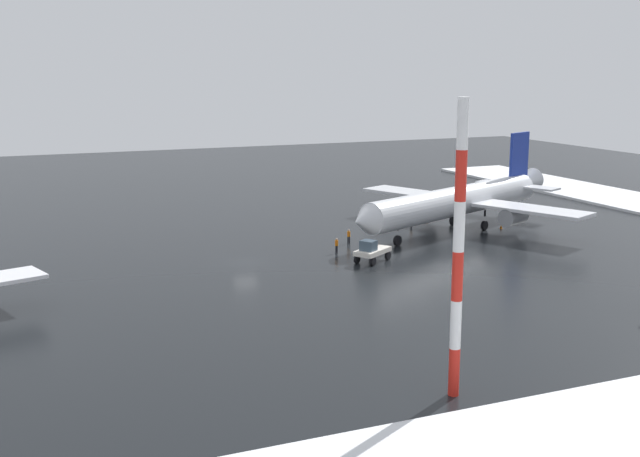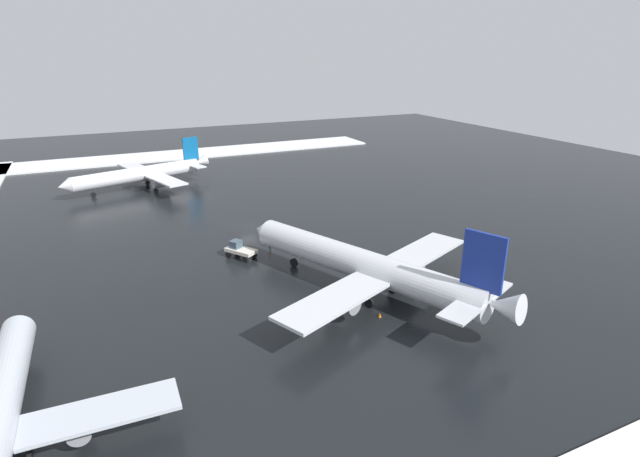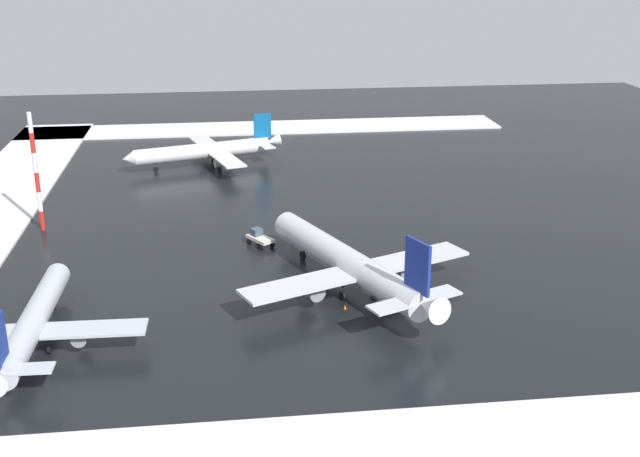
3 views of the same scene
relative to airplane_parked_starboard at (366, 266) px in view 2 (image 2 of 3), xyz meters
The scene contains 10 objects.
ground_plane 31.34m from the airplane_parked_starboard, 169.34° to the right, with size 240.00×240.00×0.00m, color black.
snow_bank_left 97.80m from the airplane_parked_starboard, behind, with size 14.00×116.00×0.40m, color white.
airplane_parked_starboard is the anchor object (origin of this frame).
airplane_parked_portside 67.19m from the airplane_parked_starboard, 163.44° to the right, with size 27.29×32.42×9.83m.
pushback_tug 21.16m from the airplane_parked_starboard, 148.80° to the right, with size 5.05×4.36×2.50m.
ground_crew_mid_apron 16.69m from the airplane_parked_starboard, behind, with size 0.36×0.36×1.71m.
ground_crew_by_nose_gear 20.69m from the airplane_parked_starboard, 164.19° to the right, with size 0.36×0.36×1.71m.
ground_crew_beside_wing 6.94m from the airplane_parked_starboard, 132.60° to the left, with size 0.36×0.36×1.71m.
traffic_cone_near_nose 8.12m from the airplane_parked_starboard, 92.19° to the left, with size 0.36×0.36×0.55m, color orange.
traffic_cone_mid_line 6.84m from the airplane_parked_starboard, 13.79° to the right, with size 0.36×0.36×0.55m, color orange.
Camera 2 is at (78.77, -23.08, 28.90)m, focal length 28.00 mm.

